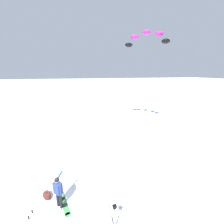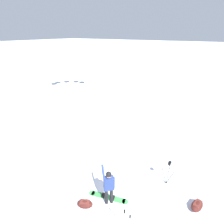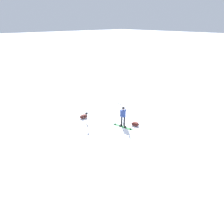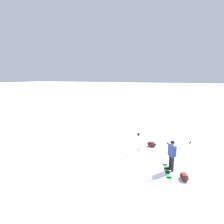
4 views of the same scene
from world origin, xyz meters
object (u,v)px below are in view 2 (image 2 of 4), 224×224
snowboarder (109,184)px  gear_bag_small (197,205)px  gear_bag_large (85,204)px  camera_tripod (169,168)px  snowboard (108,197)px  ski_poles (127,222)px

snowboarder → gear_bag_small: bearing=28.2°
gear_bag_large → camera_tripod: size_ratio=0.57×
snowboarder → camera_tripod: snowboarder is taller
snowboarder → gear_bag_large: size_ratio=2.31×
snowboarder → gear_bag_large: bearing=-135.3°
snowboarder → snowboard: size_ratio=0.99×
snowboard → ski_poles: 1.97m
snowboard → camera_tripod: 3.02m
snowboard → gear_bag_small: 3.70m
gear_bag_small → ski_poles: bearing=-126.7°
snowboarder → gear_bag_small: (3.20, 1.72, -0.85)m
snowboarder → camera_tripod: size_ratio=1.31×
snowboarder → snowboard: snowboarder is taller
camera_tripod → gear_bag_small: (1.44, -0.61, -0.76)m
ski_poles → gear_bag_large: bearing=176.1°
snowboarder → snowboard: 1.04m
camera_tripod → gear_bag_small: size_ratio=1.71×
camera_tripod → ski_poles: bearing=-98.4°
snowboard → gear_bag_small: size_ratio=2.26×
gear_bag_large → camera_tripod: (2.48, 3.03, 0.77)m
gear_bag_large → ski_poles: size_ratio=0.56×
snowboard → ski_poles: size_ratio=1.30×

